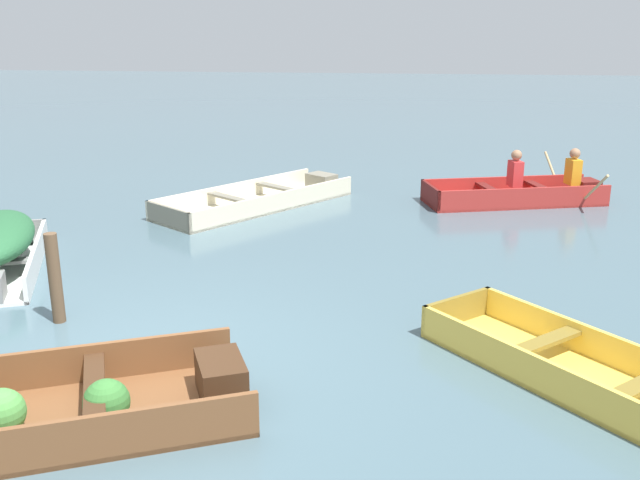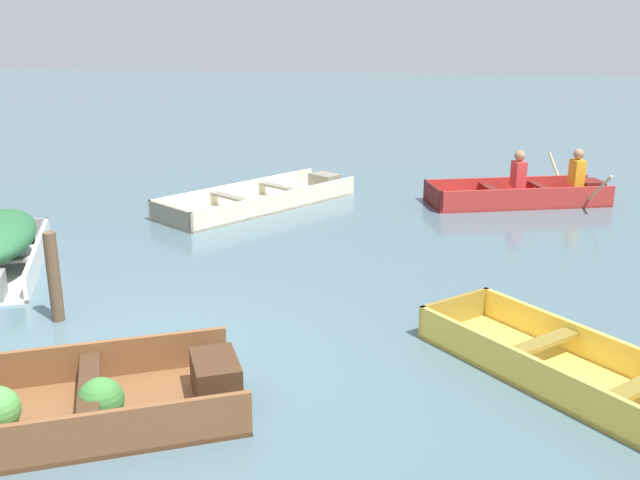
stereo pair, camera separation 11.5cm
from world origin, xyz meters
The scene contains 6 objects.
ground_plane centered at (0.00, 0.00, 0.00)m, with size 80.00×80.00×0.00m, color #47606B.
dinghy_wooden_brown_foreground centered at (-0.22, -1.09, 0.14)m, with size 3.54×2.52×0.40m.
skiff_cream_near_moored centered at (-0.04, 6.01, 0.10)m, with size 3.02×3.57×0.33m.
skiff_yellow_far_moored centered at (4.15, 0.04, 0.11)m, with size 2.84×2.97×0.33m.
rowboat_red_with_crew centered at (4.42, 6.80, 0.20)m, with size 3.18×2.27×0.92m.
mooring_post centered at (-1.09, 0.86, 0.48)m, with size 0.13×0.13×0.96m, color brown.
Camera 1 is at (2.51, -5.56, 2.97)m, focal length 40.00 mm.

